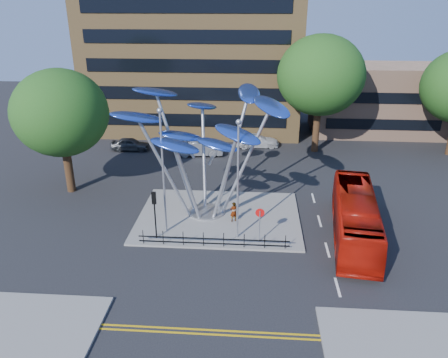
# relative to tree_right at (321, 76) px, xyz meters

# --- Properties ---
(ground) EXTENTS (120.00, 120.00, 0.00)m
(ground) POSITION_rel_tree_right_xyz_m (-8.00, -22.00, -8.04)
(ground) COLOR black
(ground) RESTS_ON ground
(traffic_island) EXTENTS (12.00, 9.00, 0.15)m
(traffic_island) POSITION_rel_tree_right_xyz_m (-9.00, -16.00, -7.96)
(traffic_island) COLOR slate
(traffic_island) RESTS_ON ground
(double_yellow_near) EXTENTS (40.00, 0.12, 0.01)m
(double_yellow_near) POSITION_rel_tree_right_xyz_m (-8.00, -28.00, -8.03)
(double_yellow_near) COLOR gold
(double_yellow_near) RESTS_ON ground
(double_yellow_far) EXTENTS (40.00, 0.12, 0.01)m
(double_yellow_far) POSITION_rel_tree_right_xyz_m (-8.00, -28.30, -8.03)
(double_yellow_far) COLOR gold
(double_yellow_far) RESTS_ON ground
(brick_tower) EXTENTS (25.00, 15.00, 30.00)m
(brick_tower) POSITION_rel_tree_right_xyz_m (-14.00, 10.00, 6.96)
(brick_tower) COLOR olive
(brick_tower) RESTS_ON ground
(low_building_near) EXTENTS (15.00, 8.00, 8.00)m
(low_building_near) POSITION_rel_tree_right_xyz_m (8.00, 8.00, -4.04)
(low_building_near) COLOR tan
(low_building_near) RESTS_ON ground
(tree_right) EXTENTS (8.80, 8.80, 12.11)m
(tree_right) POSITION_rel_tree_right_xyz_m (0.00, 0.00, 0.00)
(tree_right) COLOR black
(tree_right) RESTS_ON ground
(tree_left) EXTENTS (7.60, 7.60, 10.32)m
(tree_left) POSITION_rel_tree_right_xyz_m (-22.00, -12.00, -1.24)
(tree_left) COLOR black
(tree_left) RESTS_ON ground
(leaf_sculpture) EXTENTS (12.72, 9.54, 9.51)m
(leaf_sculpture) POSITION_rel_tree_right_xyz_m (-10.07, -15.32, -1.16)
(leaf_sculpture) COLOR #9EA0A5
(leaf_sculpture) RESTS_ON traffic_island
(street_lamp_left) EXTENTS (0.36, 0.36, 8.80)m
(street_lamp_left) POSITION_rel_tree_right_xyz_m (-12.50, -18.50, -2.68)
(street_lamp_left) COLOR #9EA0A5
(street_lamp_left) RESTS_ON traffic_island
(street_lamp_right) EXTENTS (0.36, 0.36, 8.30)m
(street_lamp_right) POSITION_rel_tree_right_xyz_m (-7.50, -19.00, -2.94)
(street_lamp_right) COLOR #9EA0A5
(street_lamp_right) RESTS_ON traffic_island
(traffic_light_island) EXTENTS (0.28, 0.18, 3.42)m
(traffic_light_island) POSITION_rel_tree_right_xyz_m (-13.00, -19.50, -5.42)
(traffic_light_island) COLOR black
(traffic_light_island) RESTS_ON traffic_island
(no_entry_sign_island) EXTENTS (0.60, 0.10, 2.45)m
(no_entry_sign_island) POSITION_rel_tree_right_xyz_m (-6.00, -19.48, -6.22)
(no_entry_sign_island) COLOR #9EA0A5
(no_entry_sign_island) RESTS_ON traffic_island
(pedestrian_railing_front) EXTENTS (10.00, 0.06, 1.00)m
(pedestrian_railing_front) POSITION_rel_tree_right_xyz_m (-9.00, -20.30, -7.48)
(pedestrian_railing_front) COLOR black
(pedestrian_railing_front) RESTS_ON traffic_island
(red_bus) EXTENTS (4.06, 11.42, 3.11)m
(red_bus) POSITION_rel_tree_right_xyz_m (0.50, -18.11, -6.48)
(red_bus) COLOR #A51207
(red_bus) RESTS_ON ground
(pedestrian) EXTENTS (0.66, 0.57, 1.53)m
(pedestrian) POSITION_rel_tree_right_xyz_m (-7.86, -16.75, -7.12)
(pedestrian) COLOR gray
(pedestrian) RESTS_ON traffic_island
(parked_car_left) EXTENTS (4.15, 1.83, 1.39)m
(parked_car_left) POSITION_rel_tree_right_xyz_m (-19.81, -1.19, -7.34)
(parked_car_left) COLOR #383B3F
(parked_car_left) RESTS_ON ground
(parked_car_mid) EXTENTS (5.00, 2.16, 1.60)m
(parked_car_mid) POSITION_rel_tree_right_xyz_m (-12.19, -2.26, -7.24)
(parked_car_mid) COLOR #93969A
(parked_car_mid) RESTS_ON ground
(parked_car_right) EXTENTS (5.20, 2.70, 1.44)m
(parked_car_right) POSITION_rel_tree_right_xyz_m (-6.26, 1.00, -7.32)
(parked_car_right) COLOR silver
(parked_car_right) RESTS_ON ground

